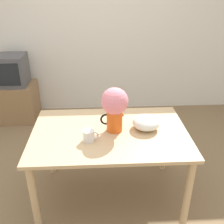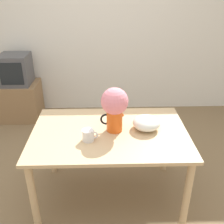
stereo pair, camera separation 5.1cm
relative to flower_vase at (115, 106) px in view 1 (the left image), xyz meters
The scene contains 8 objects.
ground_plane 0.98m from the flower_vase, behind, with size 12.00×12.00×0.00m, color #7F6647.
wall_back 2.02m from the flower_vase, 94.90° to the left, with size 8.00×0.05×2.60m.
table 0.33m from the flower_vase, 148.18° to the right, with size 1.34×0.90×0.73m.
flower_vase is the anchor object (origin of this frame).
coffee_mug 0.32m from the flower_vase, 144.36° to the right, with size 0.13×0.10×0.10m.
white_bowl 0.33m from the flower_vase, ahead, with size 0.24×0.24×0.12m.
tv_stand 2.24m from the flower_vase, 129.02° to the left, with size 0.56×0.48×0.55m.
tv_set 2.14m from the flower_vase, 129.05° to the left, with size 0.40×0.42×0.43m.
Camera 1 is at (0.04, -1.94, 1.91)m, focal length 42.00 mm.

